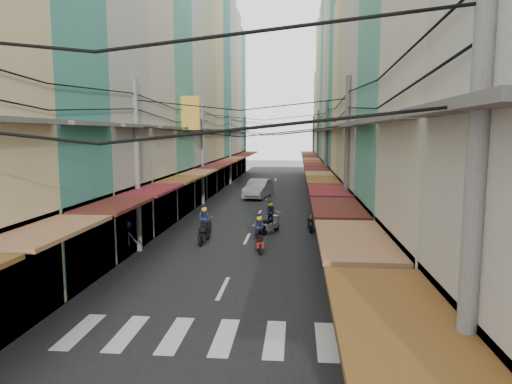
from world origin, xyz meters
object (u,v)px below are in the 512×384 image
Objects in this scene: white_car at (258,198)px; traffic_sign at (398,250)px; bicycle at (391,257)px; market_umbrella at (395,229)px.

white_car is 26.49m from traffic_sign.
market_umbrella is at bearing 172.04° from bicycle.
white_car is 3.52× the size of bicycle.
bicycle is 0.67× the size of market_umbrella.
market_umbrella is 2.66m from traffic_sign.
white_car is at bearing 104.50° from traffic_sign.
white_car is 20.51m from bicycle.
bicycle is at bearing 79.73° from market_umbrella.
bicycle is 6.98m from traffic_sign.
traffic_sign is (6.62, -25.58, 2.00)m from white_car.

